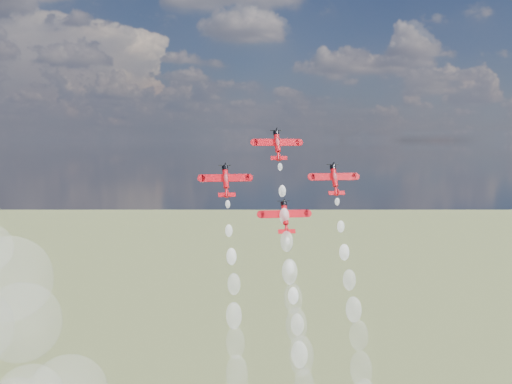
{
  "coord_description": "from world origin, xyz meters",
  "views": [
    {
      "loc": [
        -16.12,
        -115.48,
        115.45
      ],
      "look_at": [
        9.8,
        21.32,
        103.45
      ],
      "focal_mm": 42.0,
      "sensor_mm": 36.0,
      "label": 1
    }
  ],
  "objects_px": {
    "plane_lead": "(277,145)",
    "plane_right": "(335,179)",
    "plane_slot": "(285,217)",
    "plane_left": "(226,180)"
  },
  "relations": [
    {
      "from": "plane_right",
      "to": "plane_lead",
      "type": "bearing_deg",
      "value": 162.65
    },
    {
      "from": "plane_lead",
      "to": "plane_slot",
      "type": "relative_size",
      "value": 1.0
    },
    {
      "from": "plane_slot",
      "to": "plane_lead",
      "type": "bearing_deg",
      "value": 90.0
    },
    {
      "from": "plane_lead",
      "to": "plane_right",
      "type": "height_order",
      "value": "plane_lead"
    },
    {
      "from": "plane_left",
      "to": "plane_lead",
      "type": "bearing_deg",
      "value": 17.35
    },
    {
      "from": "plane_lead",
      "to": "plane_left",
      "type": "relative_size",
      "value": 1.0
    },
    {
      "from": "plane_lead",
      "to": "plane_right",
      "type": "bearing_deg",
      "value": -17.35
    },
    {
      "from": "plane_lead",
      "to": "plane_left",
      "type": "bearing_deg",
      "value": -162.65
    },
    {
      "from": "plane_left",
      "to": "plane_right",
      "type": "height_order",
      "value": "same"
    },
    {
      "from": "plane_lead",
      "to": "plane_right",
      "type": "relative_size",
      "value": 1.0
    }
  ]
}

